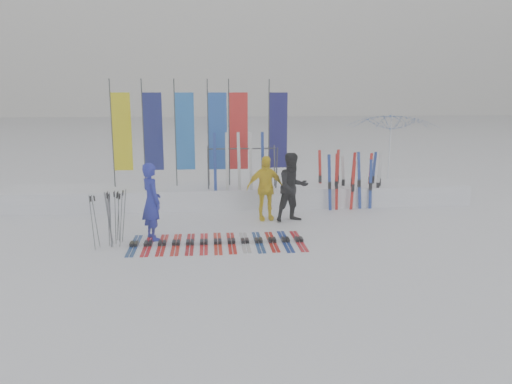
{
  "coord_description": "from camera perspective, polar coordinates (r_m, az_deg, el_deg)",
  "views": [
    {
      "loc": [
        -0.94,
        -10.37,
        3.43
      ],
      "look_at": [
        0.2,
        1.6,
        1.0
      ],
      "focal_mm": 35.0,
      "sensor_mm": 36.0,
      "label": 1
    }
  ],
  "objects": [
    {
      "name": "tent_canopy",
      "position": [
        17.83,
        15.13,
        4.46
      ],
      "size": [
        3.08,
        3.14,
        2.78
      ],
      "primitive_type": "imported",
      "rotation": [
        0.0,
        0.0,
        0.02
      ],
      "color": "white",
      "rests_on": "ground"
    },
    {
      "name": "ski_rack",
      "position": [
        14.75,
        -1.61,
        3.44
      ],
      "size": [
        2.04,
        0.8,
        1.23
      ],
      "color": "#383A3F",
      "rests_on": "ground"
    },
    {
      "name": "pole_cluster",
      "position": [
        11.71,
        -16.23,
        -2.97
      ],
      "size": [
        0.71,
        0.71,
        1.25
      ],
      "color": "#595B60",
      "rests_on": "ground"
    },
    {
      "name": "snow_bank",
      "position": [
        15.33,
        -1.81,
        -0.37
      ],
      "size": [
        14.0,
        1.6,
        0.6
      ],
      "primitive_type": "cube",
      "color": "white",
      "rests_on": "ground"
    },
    {
      "name": "ground",
      "position": [
        10.97,
        -0.25,
        -6.81
      ],
      "size": [
        120.0,
        120.0,
        0.0
      ],
      "primitive_type": "plane",
      "color": "white",
      "rests_on": "ground"
    },
    {
      "name": "person_black",
      "position": [
        13.31,
        4.21,
        0.54
      ],
      "size": [
        1.07,
        0.94,
        1.85
      ],
      "primitive_type": "imported",
      "rotation": [
        0.0,
        0.0,
        0.31
      ],
      "color": "black",
      "rests_on": "ground"
    },
    {
      "name": "upright_skis",
      "position": [
        15.33,
        10.96,
        1.33
      ],
      "size": [
        1.74,
        1.17,
        1.69
      ],
      "color": "red",
      "rests_on": "ground"
    },
    {
      "name": "feather_flags",
      "position": [
        15.19,
        -6.57,
        6.87
      ],
      "size": [
        5.28,
        0.21,
        3.2
      ],
      "color": "#383A3F",
      "rests_on": "ground"
    },
    {
      "name": "person_yellow",
      "position": [
        13.44,
        1.06,
        0.46
      ],
      "size": [
        1.07,
        0.56,
        1.75
      ],
      "primitive_type": "imported",
      "rotation": [
        0.0,
        0.0,
        0.14
      ],
      "color": "yellow",
      "rests_on": "ground"
    },
    {
      "name": "ski_row",
      "position": [
        11.54,
        -4.41,
        -5.72
      ],
      "size": [
        3.95,
        1.69,
        0.07
      ],
      "color": "navy",
      "rests_on": "ground"
    },
    {
      "name": "person_blue",
      "position": [
        11.88,
        -11.85,
        -1.08
      ],
      "size": [
        0.7,
        0.79,
        1.82
      ],
      "primitive_type": "imported",
      "rotation": [
        0.0,
        0.0,
        2.06
      ],
      "color": "#1B24A1",
      "rests_on": "ground"
    }
  ]
}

